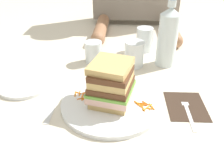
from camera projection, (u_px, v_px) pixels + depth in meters
The scene contains 29 objects.
ground_plane at pixel (107, 103), 0.69m from camera, with size 3.00×3.00×0.00m, color beige.
main_plate at pixel (111, 103), 0.68m from camera, with size 0.29×0.29×0.01m, color white.
sandwich at pixel (111, 84), 0.65m from camera, with size 0.14×0.14×0.12m.
carrot_shred_0 at pixel (82, 98), 0.69m from camera, with size 0.00×0.00×0.03m, color orange.
carrot_shred_1 at pixel (80, 93), 0.71m from camera, with size 0.00×0.00×0.03m, color orange.
carrot_shred_2 at pixel (78, 93), 0.71m from camera, with size 0.00×0.00×0.02m, color orange.
carrot_shred_3 at pixel (85, 97), 0.69m from camera, with size 0.00×0.00×0.02m, color orange.
carrot_shred_4 at pixel (83, 95), 0.70m from camera, with size 0.00×0.00×0.02m, color orange.
carrot_shred_5 at pixel (75, 94), 0.71m from camera, with size 0.00×0.00×0.02m, color orange.
carrot_shred_6 at pixel (86, 92), 0.72m from camera, with size 0.00×0.00×0.02m, color orange.
carrot_shred_7 at pixel (86, 95), 0.70m from camera, with size 0.00×0.00×0.03m, color orange.
carrot_shred_8 at pixel (149, 108), 0.65m from camera, with size 0.00×0.00×0.02m, color orange.
carrot_shred_9 at pixel (143, 109), 0.65m from camera, with size 0.00×0.00×0.02m, color orange.
carrot_shred_10 at pixel (145, 103), 0.67m from camera, with size 0.00×0.00×0.02m, color orange.
carrot_shred_11 at pixel (142, 105), 0.66m from camera, with size 0.00×0.00×0.03m, color orange.
carrot_shred_12 at pixel (138, 104), 0.67m from camera, with size 0.00×0.00×0.03m, color orange.
carrot_shred_13 at pixel (141, 103), 0.67m from camera, with size 0.00×0.00×0.03m, color orange.
carrot_shred_14 at pixel (148, 107), 0.65m from camera, with size 0.00×0.00×0.03m, color orange.
carrot_shred_15 at pixel (152, 107), 0.66m from camera, with size 0.00×0.00×0.03m, color orange.
carrot_shred_16 at pixel (151, 108), 0.65m from camera, with size 0.00×0.00×0.02m, color orange.
carrot_shred_17 at pixel (143, 107), 0.65m from camera, with size 0.00×0.00×0.03m, color orange.
napkin_dark at pixel (186, 105), 0.68m from camera, with size 0.11×0.14×0.00m, color #38281E.
fork at pixel (188, 109), 0.66m from camera, with size 0.02×0.17×0.00m.
knife at pixel (54, 103), 0.69m from camera, with size 0.02×0.20×0.00m.
juice_glass at pixel (134, 55), 0.87m from camera, with size 0.07×0.07×0.10m.
water_bottle at pixel (168, 36), 0.85m from camera, with size 0.07×0.07×0.25m.
empty_tumbler_0 at pixel (144, 40), 0.99m from camera, with size 0.07×0.07×0.10m, color silver.
empty_tumbler_1 at pixel (94, 52), 0.90m from camera, with size 0.07×0.07×0.08m, color silver.
side_plate at pixel (26, 84), 0.77m from camera, with size 0.18×0.18×0.01m, color white.
Camera 1 is at (0.05, -0.56, 0.41)m, focal length 37.96 mm.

